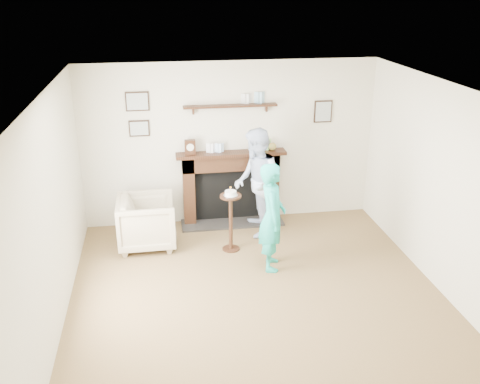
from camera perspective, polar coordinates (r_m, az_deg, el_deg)
name	(u,v)px	position (r m, az deg, el deg)	size (l,w,h in m)	color
ground	(260,303)	(6.49, 2.17, -11.80)	(5.00, 5.00, 0.00)	brown
room_shell	(251,156)	(6.40, 1.18, 3.87)	(4.54, 5.02, 2.52)	beige
armchair	(149,245)	(7.91, -9.72, -5.59)	(0.79, 0.81, 0.74)	tan
man	(255,233)	(8.16, 1.66, -4.35)	(0.79, 0.61, 1.62)	silver
woman	(271,266)	(7.26, 3.32, -7.91)	(0.53, 0.35, 1.46)	teal
pedestal_table	(231,212)	(7.42, -1.00, -2.11)	(0.30, 0.30, 0.95)	black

